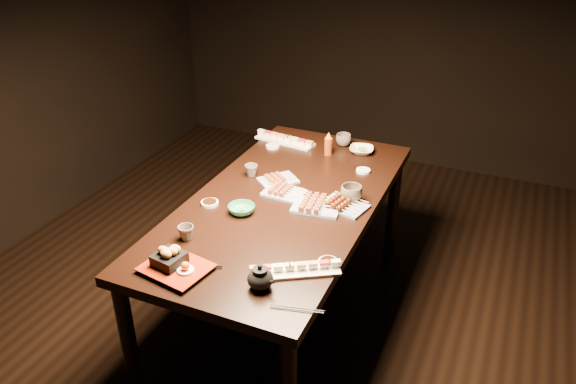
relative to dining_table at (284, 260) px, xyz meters
The scene contains 23 objects.
ground 0.42m from the dining_table, 87.96° to the right, with size 5.00×5.00×0.00m, color black.
dining_table is the anchor object (origin of this frame).
sushi_platter_near 0.73m from the dining_table, 61.61° to the right, with size 0.37×0.10×0.05m, color white, non-canonical shape.
sushi_platter_far 0.84m from the dining_table, 113.56° to the left, with size 0.38×0.11×0.05m, color white, non-canonical shape.
yakitori_plate_center 0.41m from the dining_table, 114.23° to the left, with size 0.21×0.15×0.05m, color #828EB6, non-canonical shape.
yakitori_plate_right 0.44m from the dining_table, ahead, with size 0.23×0.17×0.06m, color #828EB6, non-canonical shape.
yakitori_plate_left 0.45m from the dining_table, 123.30° to the left, with size 0.20×0.14×0.05m, color #828EB6, non-canonical shape.
tsukune_plate 0.51m from the dining_table, ahead, with size 0.22×0.16×0.06m, color #828EB6, non-canonical shape.
edamame_bowl_green 0.47m from the dining_table, 124.02° to the right, with size 0.13×0.13×0.04m, color #2C875F.
edamame_bowl_cream 0.83m from the dining_table, 74.79° to the left, with size 0.14×0.14×0.03m, color #F7E4CA.
tempura_tray 0.86m from the dining_table, 102.83° to the right, with size 0.27×0.21×0.10m, color black, non-canonical shape.
teacup_near_left 0.70m from the dining_table, 116.85° to the right, with size 0.07×0.07×0.07m, color #52493F.
teacup_mid_right 0.54m from the dining_table, 21.01° to the left, with size 0.11×0.11×0.09m, color #52493F.
teacup_far_left 0.52m from the dining_table, 147.81° to the left, with size 0.07×0.07×0.07m, color #52493F.
teacup_far_right 0.87m from the dining_table, 85.68° to the left, with size 0.09×0.09×0.07m, color #52493F.
teapot 0.83m from the dining_table, 73.65° to the right, with size 0.12×0.12×0.10m, color black, non-canonical shape.
condiment_bottle 0.75m from the dining_table, 88.34° to the left, with size 0.05×0.05×0.14m, color maroon.
sauce_dish_west 0.54m from the dining_table, 149.10° to the right, with size 0.09×0.09×0.02m, color white.
sauce_dish_east 0.66m from the dining_table, 59.34° to the left, with size 0.08×0.08×0.01m, color white.
sauce_dish_se 0.70m from the dining_table, 47.44° to the right, with size 0.09×0.09×0.02m, color white.
sauce_dish_nw 0.76m from the dining_table, 120.11° to the left, with size 0.08×0.08×0.01m, color white.
chopsticks_near 0.78m from the dining_table, 97.53° to the right, with size 0.19×0.02×0.01m, color black, non-canonical shape.
chopsticks_se 0.93m from the dining_table, 62.79° to the right, with size 0.21×0.02×0.01m, color black, non-canonical shape.
Camera 1 is at (1.01, -2.08, 2.16)m, focal length 35.00 mm.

